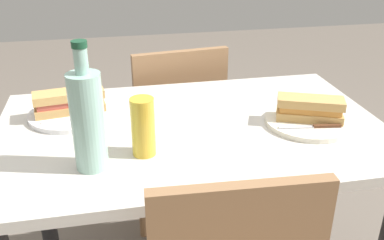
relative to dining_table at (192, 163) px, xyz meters
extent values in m
cube|color=beige|center=(0.00, 0.00, 0.11)|extent=(1.13, 0.71, 0.03)
cylinder|color=#262628|center=(-0.51, -0.30, -0.26)|extent=(0.06, 0.06, 0.72)
cylinder|color=#262628|center=(0.51, -0.30, -0.26)|extent=(0.06, 0.06, 0.72)
cube|color=#936B47|center=(-0.03, -0.64, -0.19)|extent=(0.44, 0.44, 0.02)
cube|color=#936B47|center=(-0.05, -0.45, 0.02)|extent=(0.38, 0.07, 0.40)
cylinder|color=#936B47|center=(-0.18, -0.84, -0.41)|extent=(0.04, 0.04, 0.42)
cylinder|color=#936B47|center=(0.17, -0.80, -0.41)|extent=(0.04, 0.04, 0.42)
cylinder|color=#936B47|center=(-0.23, -0.48, -0.41)|extent=(0.04, 0.04, 0.42)
cylinder|color=#936B47|center=(0.13, -0.44, -0.41)|extent=(0.04, 0.04, 0.42)
cylinder|color=silver|center=(-0.34, 0.05, 0.13)|extent=(0.26, 0.26, 0.01)
cube|color=tan|center=(-0.34, 0.05, 0.15)|extent=(0.20, 0.14, 0.02)
cube|color=#CC8438|center=(-0.34, 0.05, 0.18)|extent=(0.18, 0.12, 0.02)
cube|color=tan|center=(-0.34, 0.05, 0.20)|extent=(0.20, 0.14, 0.02)
cube|color=silver|center=(-0.28, 0.10, 0.14)|extent=(0.10, 0.03, 0.00)
cube|color=#59331E|center=(-0.37, 0.11, 0.15)|extent=(0.08, 0.02, 0.01)
cylinder|color=white|center=(0.35, -0.14, 0.13)|extent=(0.26, 0.26, 0.01)
cube|color=tan|center=(0.35, -0.14, 0.15)|extent=(0.22, 0.10, 0.02)
cube|color=#B74C3D|center=(0.35, -0.14, 0.18)|extent=(0.20, 0.09, 0.02)
cube|color=tan|center=(0.35, -0.14, 0.20)|extent=(0.22, 0.10, 0.02)
cube|color=silver|center=(0.38, -0.08, 0.14)|extent=(0.10, 0.03, 0.00)
cube|color=#59331E|center=(0.29, -0.09, 0.15)|extent=(0.08, 0.02, 0.01)
cylinder|color=#99C6B7|center=(0.28, 0.17, 0.25)|extent=(0.08, 0.08, 0.24)
cylinder|color=#99C6B7|center=(0.28, 0.17, 0.40)|extent=(0.03, 0.03, 0.06)
cylinder|color=#19472D|center=(0.28, 0.17, 0.44)|extent=(0.03, 0.03, 0.02)
cylinder|color=gold|center=(0.15, 0.13, 0.20)|extent=(0.06, 0.06, 0.15)
camera|label=1|loc=(0.22, 1.11, 0.69)|focal=40.34mm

